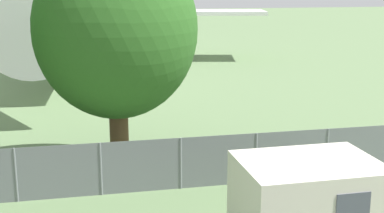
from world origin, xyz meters
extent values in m
cylinder|color=slate|center=(-5.09, 10.87, 0.86)|extent=(0.07, 0.07, 1.72)
cylinder|color=slate|center=(-2.55, 10.87, 0.86)|extent=(0.07, 0.07, 1.72)
cylinder|color=slate|center=(0.00, 10.87, 0.86)|extent=(0.07, 0.07, 1.72)
cylinder|color=slate|center=(2.55, 10.87, 0.86)|extent=(0.07, 0.07, 1.72)
cylinder|color=slate|center=(5.09, 10.87, 0.86)|extent=(0.07, 0.07, 1.72)
cube|color=slate|center=(0.00, 10.87, 0.86)|extent=(56.00, 0.01, 1.72)
cylinder|color=white|center=(-3.72, 38.95, 4.66)|extent=(6.76, 31.35, 4.71)
cone|color=white|center=(-4.91, 21.08, 4.66)|extent=(5.01, 5.01, 4.71)
cube|color=white|center=(5.71, 39.88, 3.95)|extent=(14.59, 7.12, 0.30)
cylinder|color=#939399|center=(3.65, 40.44, 2.74)|extent=(2.40, 4.37, 2.12)
cylinder|color=#2D2D33|center=(-4.39, 28.86, 1.15)|extent=(0.24, 0.24, 2.31)
cylinder|color=#2D2D33|center=(-4.39, 28.86, 0.28)|extent=(0.34, 0.58, 0.56)
cylinder|color=#2D2D33|center=(-0.80, 40.31, 1.15)|extent=(0.24, 0.24, 2.31)
cylinder|color=#2D2D33|center=(-0.80, 40.31, 0.28)|extent=(0.34, 0.58, 0.56)
cylinder|color=#2D2D33|center=(-6.44, 40.69, 1.15)|extent=(0.24, 0.24, 2.31)
cylinder|color=#2D2D33|center=(-6.44, 40.69, 0.28)|extent=(0.34, 0.58, 0.56)
cube|color=beige|center=(2.33, 6.33, 1.15)|extent=(3.43, 2.59, 2.31)
cylinder|color=brown|center=(-1.78, 13.12, 1.32)|extent=(0.67, 0.67, 2.64)
ellipsoid|color=#28561E|center=(-1.78, 13.12, 5.00)|extent=(5.56, 5.56, 6.11)
camera|label=1|loc=(-3.07, -5.17, 6.62)|focal=50.00mm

